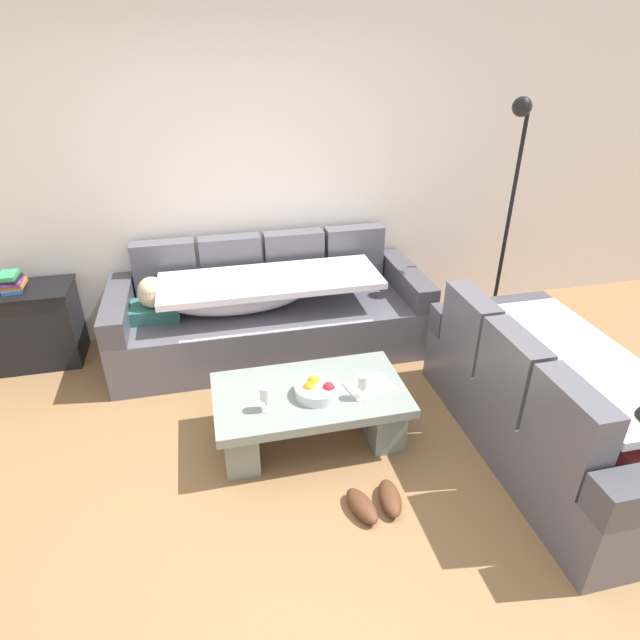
{
  "coord_description": "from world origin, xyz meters",
  "views": [
    {
      "loc": [
        -0.24,
        -2.18,
        2.34
      ],
      "look_at": [
        0.5,
        1.02,
        0.55
      ],
      "focal_mm": 29.56,
      "sensor_mm": 36.0,
      "label": 1
    }
  ],
  "objects_px": {
    "couch_along_wall": "(265,313)",
    "pair_of_shoes": "(376,502)",
    "open_magazine": "(369,387)",
    "couch_near_window": "(557,406)",
    "wine_glass_near_right": "(363,382)",
    "book_stack_on_cabinet": "(11,282)",
    "fruit_bowl": "(317,389)",
    "wine_glass_near_left": "(266,394)",
    "coffee_table": "(310,409)",
    "floor_lamp": "(508,208)",
    "side_cabinet": "(31,326)"
  },
  "relations": [
    {
      "from": "couch_along_wall",
      "to": "wine_glass_near_right",
      "type": "bearing_deg",
      "value": -72.71
    },
    {
      "from": "couch_near_window",
      "to": "book_stack_on_cabinet",
      "type": "height_order",
      "value": "couch_near_window"
    },
    {
      "from": "book_stack_on_cabinet",
      "to": "pair_of_shoes",
      "type": "relative_size",
      "value": 0.65
    },
    {
      "from": "open_magazine",
      "to": "couch_near_window",
      "type": "bearing_deg",
      "value": -31.76
    },
    {
      "from": "side_cabinet",
      "to": "book_stack_on_cabinet",
      "type": "relative_size",
      "value": 3.25
    },
    {
      "from": "wine_glass_near_right",
      "to": "couch_along_wall",
      "type": "bearing_deg",
      "value": 107.29
    },
    {
      "from": "coffee_table",
      "to": "fruit_bowl",
      "type": "relative_size",
      "value": 4.29
    },
    {
      "from": "wine_glass_near_right",
      "to": "pair_of_shoes",
      "type": "xyz_separation_m",
      "value": [
        -0.06,
        -0.51,
        -0.45
      ]
    },
    {
      "from": "couch_along_wall",
      "to": "fruit_bowl",
      "type": "distance_m",
      "value": 1.25
    },
    {
      "from": "couch_near_window",
      "to": "side_cabinet",
      "type": "distance_m",
      "value": 3.86
    },
    {
      "from": "pair_of_shoes",
      "to": "open_magazine",
      "type": "bearing_deg",
      "value": 77.0
    },
    {
      "from": "floor_lamp",
      "to": "pair_of_shoes",
      "type": "bearing_deg",
      "value": -133.59
    },
    {
      "from": "fruit_bowl",
      "to": "open_magazine",
      "type": "height_order",
      "value": "fruit_bowl"
    },
    {
      "from": "fruit_bowl",
      "to": "pair_of_shoes",
      "type": "bearing_deg",
      "value": -71.75
    },
    {
      "from": "side_cabinet",
      "to": "pair_of_shoes",
      "type": "height_order",
      "value": "side_cabinet"
    },
    {
      "from": "pair_of_shoes",
      "to": "fruit_bowl",
      "type": "bearing_deg",
      "value": 108.25
    },
    {
      "from": "couch_along_wall",
      "to": "floor_lamp",
      "type": "height_order",
      "value": "floor_lamp"
    },
    {
      "from": "couch_along_wall",
      "to": "pair_of_shoes",
      "type": "bearing_deg",
      "value": -79.17
    },
    {
      "from": "couch_along_wall",
      "to": "book_stack_on_cabinet",
      "type": "distance_m",
      "value": 1.92
    },
    {
      "from": "couch_near_window",
      "to": "pair_of_shoes",
      "type": "xyz_separation_m",
      "value": [
        -1.22,
        -0.21,
        -0.29
      ]
    },
    {
      "from": "couch_along_wall",
      "to": "open_magazine",
      "type": "xyz_separation_m",
      "value": [
        0.49,
        -1.23,
        0.06
      ]
    },
    {
      "from": "open_magazine",
      "to": "pair_of_shoes",
      "type": "height_order",
      "value": "open_magazine"
    },
    {
      "from": "wine_glass_near_left",
      "to": "wine_glass_near_right",
      "type": "xyz_separation_m",
      "value": [
        0.59,
        -0.02,
        0.0
      ]
    },
    {
      "from": "side_cabinet",
      "to": "fruit_bowl",
      "type": "bearing_deg",
      "value": -36.42
    },
    {
      "from": "coffee_table",
      "to": "open_magazine",
      "type": "relative_size",
      "value": 4.29
    },
    {
      "from": "wine_glass_near_right",
      "to": "book_stack_on_cabinet",
      "type": "xyz_separation_m",
      "value": [
        -2.28,
        1.55,
        0.21
      ]
    },
    {
      "from": "wine_glass_near_right",
      "to": "open_magazine",
      "type": "relative_size",
      "value": 0.59
    },
    {
      "from": "coffee_table",
      "to": "pair_of_shoes",
      "type": "distance_m",
      "value": 0.72
    },
    {
      "from": "coffee_table",
      "to": "book_stack_on_cabinet",
      "type": "distance_m",
      "value": 2.48
    },
    {
      "from": "pair_of_shoes",
      "to": "wine_glass_near_right",
      "type": "bearing_deg",
      "value": 83.06
    },
    {
      "from": "open_magazine",
      "to": "wine_glass_near_left",
      "type": "bearing_deg",
      "value": 174.93
    },
    {
      "from": "wine_glass_near_left",
      "to": "pair_of_shoes",
      "type": "distance_m",
      "value": 0.87
    },
    {
      "from": "wine_glass_near_right",
      "to": "floor_lamp",
      "type": "bearing_deg",
      "value": 37.35
    },
    {
      "from": "wine_glass_near_right",
      "to": "pair_of_shoes",
      "type": "relative_size",
      "value": 0.49
    },
    {
      "from": "coffee_table",
      "to": "side_cabinet",
      "type": "relative_size",
      "value": 1.67
    },
    {
      "from": "coffee_table",
      "to": "book_stack_on_cabinet",
      "type": "bearing_deg",
      "value": 144.62
    },
    {
      "from": "pair_of_shoes",
      "to": "side_cabinet",
      "type": "bearing_deg",
      "value": 136.54
    },
    {
      "from": "couch_near_window",
      "to": "wine_glass_near_right",
      "type": "relative_size",
      "value": 11.45
    },
    {
      "from": "wine_glass_near_right",
      "to": "fruit_bowl",
      "type": "bearing_deg",
      "value": 160.01
    },
    {
      "from": "wine_glass_near_left",
      "to": "pair_of_shoes",
      "type": "relative_size",
      "value": 0.49
    },
    {
      "from": "wine_glass_near_left",
      "to": "wine_glass_near_right",
      "type": "bearing_deg",
      "value": -1.59
    },
    {
      "from": "wine_glass_near_right",
      "to": "pair_of_shoes",
      "type": "height_order",
      "value": "wine_glass_near_right"
    },
    {
      "from": "wine_glass_near_left",
      "to": "wine_glass_near_right",
      "type": "relative_size",
      "value": 1.0
    },
    {
      "from": "wine_glass_near_right",
      "to": "wine_glass_near_left",
      "type": "bearing_deg",
      "value": 178.41
    },
    {
      "from": "wine_glass_near_right",
      "to": "side_cabinet",
      "type": "height_order",
      "value": "side_cabinet"
    },
    {
      "from": "side_cabinet",
      "to": "floor_lamp",
      "type": "relative_size",
      "value": 0.37
    },
    {
      "from": "wine_glass_near_left",
      "to": "open_magazine",
      "type": "relative_size",
      "value": 0.59
    },
    {
      "from": "wine_glass_near_left",
      "to": "book_stack_on_cabinet",
      "type": "distance_m",
      "value": 2.3
    },
    {
      "from": "fruit_bowl",
      "to": "open_magazine",
      "type": "bearing_deg",
      "value": 0.03
    },
    {
      "from": "couch_near_window",
      "to": "pair_of_shoes",
      "type": "bearing_deg",
      "value": 99.96
    }
  ]
}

